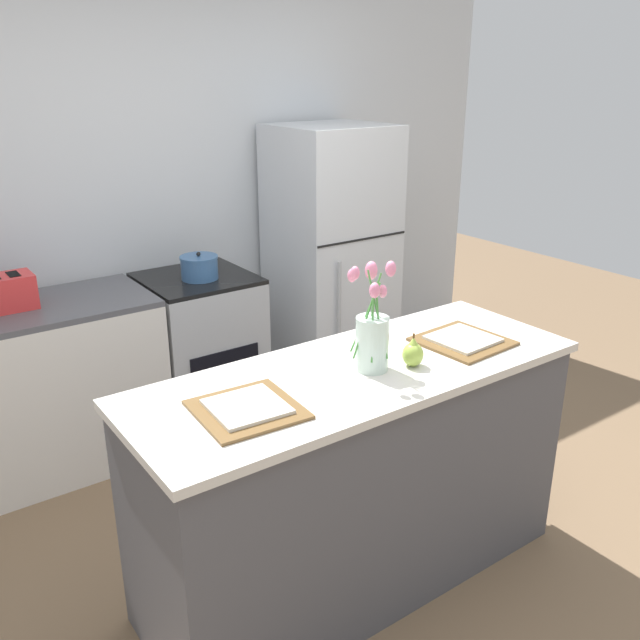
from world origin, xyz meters
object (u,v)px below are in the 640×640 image
object	(u,v)px
flower_vase	(372,335)
plate_setting_right	(463,340)
stove_range	(201,350)
refrigerator	(331,260)
plate_setting_left	(247,409)
cooking_pot	(199,267)
toaster	(6,292)
pear_figurine	(413,353)

from	to	relation	value
flower_vase	plate_setting_right	size ratio (longest dim) A/B	1.24
stove_range	refrigerator	xyz separation A→B (m)	(0.95, 0.00, 0.40)
plate_setting_left	plate_setting_right	size ratio (longest dim) A/B	1.00
stove_range	plate_setting_right	xyz separation A→B (m)	(0.41, -1.65, 0.51)
refrigerator	cooking_pot	bearing A→B (deg)	-176.88
plate_setting_left	cooking_pot	size ratio (longest dim) A/B	1.65
plate_setting_right	cooking_pot	size ratio (longest dim) A/B	1.65
flower_vase	toaster	xyz separation A→B (m)	(-0.93, 1.66, -0.10)
cooking_pot	plate_setting_left	bearing A→B (deg)	-110.85
stove_range	plate_setting_right	distance (m)	1.77
plate_setting_right	toaster	world-z (taller)	toaster
refrigerator	plate_setting_left	xyz separation A→B (m)	(-1.56, -1.65, 0.12)
plate_setting_right	refrigerator	bearing A→B (deg)	71.88
stove_range	refrigerator	world-z (taller)	refrigerator
pear_figurine	plate_setting_right	size ratio (longest dim) A/B	0.38
plate_setting_right	flower_vase	bearing A→B (deg)	177.67
flower_vase	pear_figurine	size ratio (longest dim) A/B	3.26
refrigerator	plate_setting_left	size ratio (longest dim) A/B	4.86
stove_range	plate_setting_left	world-z (taller)	plate_setting_left
toaster	plate_setting_right	bearing A→B (deg)	-50.13
stove_range	plate_setting_left	distance (m)	1.83
refrigerator	pear_figurine	world-z (taller)	refrigerator
refrigerator	flower_vase	distance (m)	1.93
pear_figurine	toaster	size ratio (longest dim) A/B	0.47
pear_figurine	cooking_pot	distance (m)	1.65
pear_figurine	plate_setting_left	xyz separation A→B (m)	(-0.69, 0.05, -0.04)
plate_setting_left	toaster	bearing A→B (deg)	102.87
flower_vase	cooking_pot	xyz separation A→B (m)	(0.06, 1.58, -0.12)
stove_range	pear_figurine	bearing A→B (deg)	-87.20
flower_vase	pear_figurine	world-z (taller)	flower_vase
plate_setting_left	plate_setting_right	bearing A→B (deg)	0.00
stove_range	flower_vase	world-z (taller)	flower_vase
pear_figurine	plate_setting_right	xyz separation A→B (m)	(0.33, 0.05, -0.04)
plate_setting_right	cooking_pot	xyz separation A→B (m)	(-0.41, 1.60, 0.01)
plate_setting_left	flower_vase	bearing A→B (deg)	2.02
cooking_pot	flower_vase	bearing A→B (deg)	-92.22
refrigerator	cooking_pot	world-z (taller)	refrigerator
refrigerator	flower_vase	xyz separation A→B (m)	(-1.01, -1.63, 0.25)
toaster	cooking_pot	world-z (taller)	toaster
pear_figurine	cooking_pot	size ratio (longest dim) A/B	0.63
plate_setting_left	toaster	world-z (taller)	toaster
flower_vase	plate_setting_right	bearing A→B (deg)	-2.33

